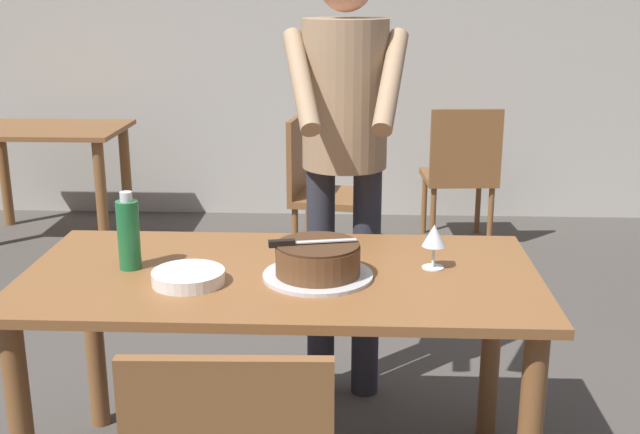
% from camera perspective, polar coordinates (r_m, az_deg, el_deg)
% --- Properties ---
extents(back_wall, '(10.00, 0.12, 2.70)m').
position_cam_1_polar(back_wall, '(5.70, 0.27, 13.55)').
color(back_wall, '#BCB7AD').
rests_on(back_wall, ground_plane).
extents(main_dining_table, '(1.61, 0.81, 0.75)m').
position_cam_1_polar(main_dining_table, '(2.55, -2.80, -6.34)').
color(main_dining_table, brown).
rests_on(main_dining_table, ground_plane).
extents(cake_on_platter, '(0.34, 0.34, 0.11)m').
position_cam_1_polar(cake_on_platter, '(2.44, -0.16, -3.21)').
color(cake_on_platter, silver).
rests_on(cake_on_platter, main_dining_table).
extents(cake_knife, '(0.27, 0.08, 0.02)m').
position_cam_1_polar(cake_knife, '(2.41, -1.85, -1.85)').
color(cake_knife, silver).
rests_on(cake_knife, cake_on_platter).
extents(plate_stack, '(0.22, 0.22, 0.04)m').
position_cam_1_polar(plate_stack, '(2.43, -9.40, -4.26)').
color(plate_stack, white).
rests_on(plate_stack, main_dining_table).
extents(wine_glass_near, '(0.08, 0.08, 0.14)m').
position_cam_1_polar(wine_glass_near, '(2.53, 8.17, -1.44)').
color(wine_glass_near, silver).
rests_on(wine_glass_near, main_dining_table).
extents(water_bottle, '(0.07, 0.07, 0.25)m').
position_cam_1_polar(water_bottle, '(2.57, -13.55, -1.16)').
color(water_bottle, '#1E6B38').
rests_on(water_bottle, main_dining_table).
extents(person_cutting_cake, '(0.47, 0.56, 1.72)m').
position_cam_1_polar(person_cutting_cake, '(3.01, 1.78, 5.92)').
color(person_cutting_cake, '#2D2D38').
rests_on(person_cutting_cake, ground_plane).
extents(background_table, '(1.00, 0.70, 0.74)m').
position_cam_1_polar(background_table, '(5.47, -18.95, 4.42)').
color(background_table, brown).
rests_on(background_table, ground_plane).
extents(background_chair_0, '(0.50, 0.50, 0.90)m').
position_cam_1_polar(background_chair_0, '(4.63, -0.05, 2.18)').
color(background_chair_0, brown).
rests_on(background_chair_0, ground_plane).
extents(background_chair_1, '(0.47, 0.47, 0.90)m').
position_cam_1_polar(background_chair_1, '(5.12, 10.03, 3.30)').
color(background_chair_1, brown).
rests_on(background_chair_1, ground_plane).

